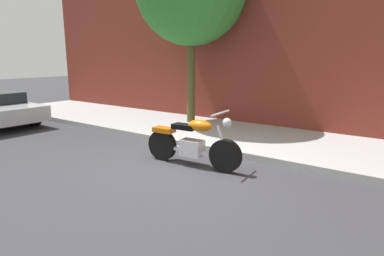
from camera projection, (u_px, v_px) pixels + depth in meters
The scene contains 3 objects.
ground_plane at pixel (170, 168), 6.42m from camera, with size 60.00×60.00×0.00m, color #38383D.
sidewalk at pixel (240, 136), 8.67m from camera, with size 19.40×3.04×0.14m, color #ABABAB.
motorcycle at pixel (192, 144), 6.48m from camera, with size 2.09×0.70×1.13m.
Camera 1 is at (3.93, -4.71, 2.11)m, focal length 30.92 mm.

